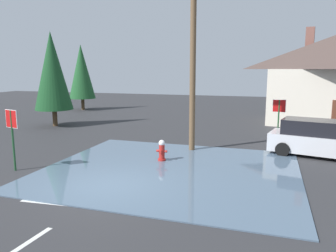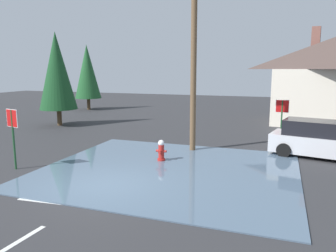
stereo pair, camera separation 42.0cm
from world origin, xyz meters
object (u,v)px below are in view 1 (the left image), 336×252
at_px(utility_pole, 193,64).
at_px(pine_tree_mid_left, 81,72).
at_px(pine_tree_tall_left, 52,71).
at_px(stop_sign_near, 12,128).
at_px(stop_sign_far, 279,111).
at_px(fire_hydrant, 162,151).
at_px(parked_car, 320,139).

relative_size(utility_pole, pine_tree_mid_left, 1.27).
height_order(pine_tree_tall_left, pine_tree_mid_left, pine_tree_tall_left).
height_order(stop_sign_near, stop_sign_far, stop_sign_near).
bearing_deg(fire_hydrant, pine_tree_mid_left, 131.40).
height_order(utility_pole, parked_car, utility_pole).
relative_size(stop_sign_near, stop_sign_far, 1.07).
xyz_separation_m(fire_hydrant, utility_pole, (0.78, 2.29, 3.72)).
height_order(stop_sign_far, pine_tree_tall_left, pine_tree_tall_left).
bearing_deg(stop_sign_far, utility_pole, -133.58).
xyz_separation_m(stop_sign_far, pine_tree_mid_left, (-18.07, 8.48, 2.10)).
xyz_separation_m(fire_hydrant, parked_car, (6.58, 3.00, 0.33)).
xyz_separation_m(stop_sign_near, stop_sign_far, (9.91, 9.52, -0.11)).
bearing_deg(stop_sign_near, pine_tree_tall_left, 118.16).
bearing_deg(utility_pole, pine_tree_mid_left, 137.77).
distance_m(stop_sign_near, fire_hydrant, 6.02).
height_order(fire_hydrant, parked_car, parked_car).
bearing_deg(pine_tree_mid_left, fire_hydrant, -48.60).
height_order(fire_hydrant, utility_pole, utility_pole).
bearing_deg(stop_sign_near, pine_tree_mid_left, 114.40).
height_order(stop_sign_far, pine_tree_mid_left, pine_tree_mid_left).
xyz_separation_m(stop_sign_near, parked_car, (11.66, 5.98, -0.92)).
relative_size(utility_pole, stop_sign_far, 3.57).
height_order(utility_pole, pine_tree_mid_left, utility_pole).
distance_m(parked_car, pine_tree_tall_left, 17.21).
bearing_deg(stop_sign_near, stop_sign_far, 43.85).
height_order(stop_sign_near, pine_tree_tall_left, pine_tree_tall_left).
relative_size(stop_sign_far, pine_tree_tall_left, 0.35).
distance_m(utility_pole, stop_sign_far, 6.42).
xyz_separation_m(pine_tree_tall_left, pine_tree_mid_left, (-3.20, 8.73, -0.11)).
xyz_separation_m(stop_sign_near, pine_tree_mid_left, (-8.17, 18.00, 1.99)).
distance_m(stop_sign_far, pine_tree_mid_left, 20.07).
relative_size(stop_sign_near, pine_tree_tall_left, 0.37).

